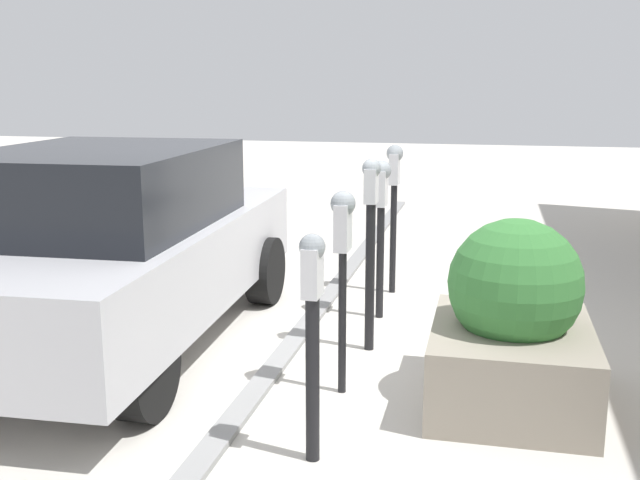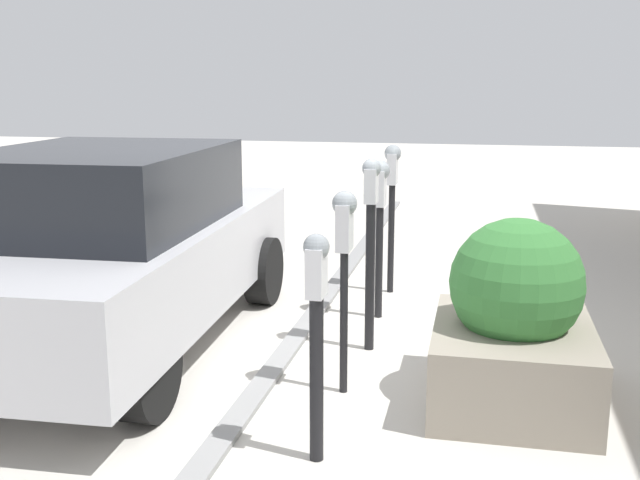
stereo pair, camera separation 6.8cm
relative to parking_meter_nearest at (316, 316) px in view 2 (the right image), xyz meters
The scene contains 9 objects.
ground_plane 2.03m from the parking_meter_nearest, 15.98° to the left, with size 40.00×40.00×0.00m, color beige.
curb_strip 2.04m from the parking_meter_nearest, 18.34° to the left, with size 14.50×0.16×0.04m.
parking_meter_nearest is the anchor object (origin of this frame).
parking_meter_second 0.98m from the parking_meter_nearest, ahead, with size 0.19×0.17×1.39m.
parking_meter_middle 1.82m from the parking_meter_nearest, ahead, with size 0.17×0.14×1.51m.
parking_meter_fourth 2.65m from the parking_meter_nearest, ahead, with size 0.20×0.17×1.41m.
parking_meter_farthest 3.49m from the parking_meter_nearest, ahead, with size 0.19×0.16×1.48m.
planter_box 1.53m from the parking_meter_nearest, 46.62° to the right, with size 1.29×1.02×1.23m.
parked_car_front 2.51m from the parking_meter_nearest, 52.80° to the left, with size 4.22×2.02×1.59m.
Camera 2 is at (-5.54, -1.34, 2.08)m, focal length 42.00 mm.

